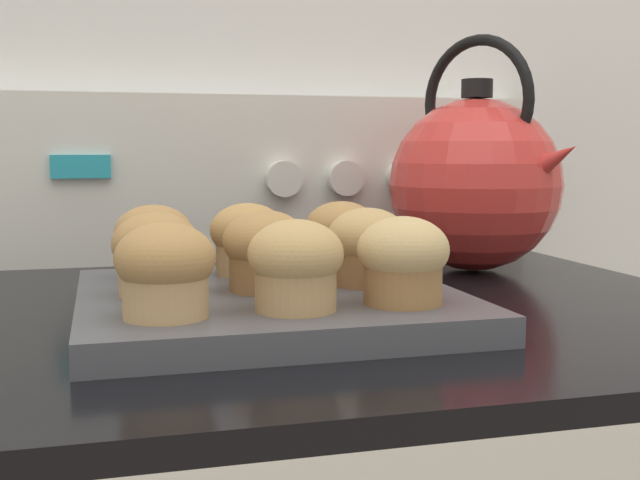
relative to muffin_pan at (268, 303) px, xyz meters
name	(u,v)px	position (x,y,z in m)	size (l,w,h in m)	color
wall_back	(222,11)	(0.03, 0.40, 0.30)	(8.00, 0.05, 2.40)	silver
control_panel	(233,178)	(0.03, 0.34, 0.09)	(0.77, 0.07, 0.20)	silver
muffin_pan	(268,303)	(0.00, 0.00, 0.00)	(0.30, 0.30, 0.02)	#4C4C51
muffin_r0_c0	(165,270)	(-0.09, -0.09, 0.04)	(0.07, 0.07, 0.06)	tan
muffin_r0_c1	(296,265)	(0.00, -0.09, 0.04)	(0.07, 0.07, 0.06)	tan
muffin_r0_c2	(403,260)	(0.08, -0.08, 0.04)	(0.07, 0.07, 0.06)	olive
muffin_r1_c0	(156,254)	(-0.09, 0.00, 0.04)	(0.07, 0.07, 0.06)	tan
muffin_r1_c1	(265,250)	(0.00, 0.00, 0.04)	(0.07, 0.07, 0.06)	olive
muffin_r1_c2	(367,246)	(0.09, 0.00, 0.04)	(0.07, 0.07, 0.06)	olive
muffin_r2_c0	(154,241)	(-0.08, 0.08, 0.04)	(0.07, 0.07, 0.06)	#A37A4C
muffin_r2_c1	(248,239)	(0.00, 0.08, 0.04)	(0.07, 0.07, 0.06)	tan
muffin_r2_c2	(341,236)	(0.09, 0.09, 0.04)	(0.07, 0.07, 0.06)	#A37A4C
tea_kettle	(476,181)	(0.27, 0.18, 0.09)	(0.19, 0.22, 0.26)	red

